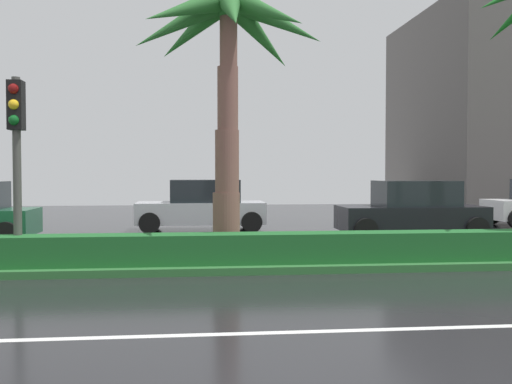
{
  "coord_description": "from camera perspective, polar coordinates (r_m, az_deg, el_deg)",
  "views": [
    {
      "loc": [
        -0.84,
        -5.13,
        2.0
      ],
      "look_at": [
        1.15,
        13.76,
        1.33
      ],
      "focal_mm": 41.22,
      "sensor_mm": 36.0,
      "label": 1
    }
  ],
  "objects": [
    {
      "name": "median_hedge",
      "position": [
        11.86,
        -1.91,
        -5.49
      ],
      "size": [
        76.5,
        0.7,
        0.6
      ],
      "color": "#1E6028",
      "rests_on": "median_strip"
    },
    {
      "name": "car_in_traffic_second",
      "position": [
        19.98,
        -5.25,
        -1.36
      ],
      "size": [
        4.3,
        2.02,
        1.72
      ],
      "rotation": [
        0.0,
        0.0,
        3.14
      ],
      "color": "silver",
      "rests_on": "ground_plane"
    },
    {
      "name": "ground_plane",
      "position": [
        14.3,
        -2.6,
        -6.23
      ],
      "size": [
        90.0,
        42.0,
        0.1
      ],
      "primitive_type": "cube",
      "color": "black"
    },
    {
      "name": "traffic_signal_median_left",
      "position": [
        12.4,
        -22.24,
        5.05
      ],
      "size": [
        0.28,
        0.43,
        3.68
      ],
      "color": "#4C4C47",
      "rests_on": "median_strip"
    },
    {
      "name": "car_in_traffic_third",
      "position": [
        18.26,
        14.92,
        -1.74
      ],
      "size": [
        4.3,
        2.02,
        1.72
      ],
      "rotation": [
        0.0,
        0.0,
        3.14
      ],
      "color": "black",
      "rests_on": "ground_plane"
    },
    {
      "name": "near_lane_divider_stripe",
      "position": [
        7.45,
        0.7,
        -13.52
      ],
      "size": [
        81.0,
        0.14,
        0.01
      ],
      "primitive_type": "cube",
      "color": "white",
      "rests_on": "ground_plane"
    },
    {
      "name": "palm_tree_centre_left",
      "position": [
        13.22,
        -2.72,
        14.35
      ],
      "size": [
        4.39,
        4.4,
        6.07
      ],
      "color": "brown",
      "rests_on": "median_strip"
    },
    {
      "name": "median_strip",
      "position": [
        13.29,
        -2.35,
        -6.31
      ],
      "size": [
        85.5,
        4.0,
        0.15
      ],
      "primitive_type": "cube",
      "color": "#2D6B33",
      "rests_on": "ground_plane"
    }
  ]
}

